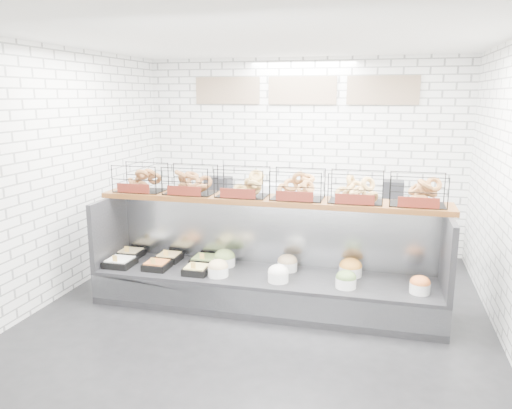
# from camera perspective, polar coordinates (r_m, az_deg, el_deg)

# --- Properties ---
(ground) EXTENTS (5.50, 5.50, 0.00)m
(ground) POSITION_cam_1_polar(r_m,az_deg,el_deg) (5.73, 0.30, -12.67)
(ground) COLOR black
(ground) RESTS_ON ground
(room_shell) EXTENTS (5.02, 5.51, 3.01)m
(room_shell) POSITION_cam_1_polar(r_m,az_deg,el_deg) (5.79, 1.79, 8.73)
(room_shell) COLOR white
(room_shell) RESTS_ON ground
(display_case) EXTENTS (4.00, 0.90, 1.20)m
(display_case) POSITION_cam_1_polar(r_m,az_deg,el_deg) (5.91, 0.96, -8.41)
(display_case) COLOR black
(display_case) RESTS_ON ground
(bagel_shelf) EXTENTS (4.10, 0.50, 0.40)m
(bagel_shelf) POSITION_cam_1_polar(r_m,az_deg,el_deg) (5.79, 1.58, 2.05)
(bagel_shelf) COLOR #4F2A10
(bagel_shelf) RESTS_ON display_case
(prep_counter) EXTENTS (4.00, 0.60, 1.20)m
(prep_counter) POSITION_cam_1_polar(r_m,az_deg,el_deg) (7.82, 4.64, -2.16)
(prep_counter) COLOR #93969B
(prep_counter) RESTS_ON ground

